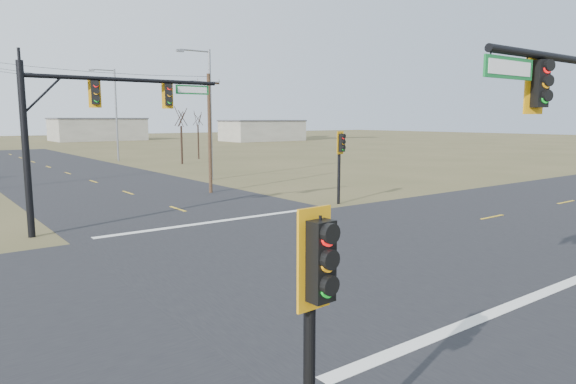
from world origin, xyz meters
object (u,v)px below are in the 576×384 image
object	(u,v)px
utility_pole_near	(210,131)
streetlight_a	(208,108)
mast_arm_far	(94,112)
bare_tree_c	(181,116)
pedestal_signal_sw	(317,285)
bare_tree_d	(198,118)
pedestal_signal_ne	(341,151)
streetlight_b	(114,110)

from	to	relation	value
utility_pole_near	streetlight_a	bearing A→B (deg)	62.59
mast_arm_far	bare_tree_c	xyz separation A→B (m)	(18.10, 29.55, -0.03)
pedestal_signal_sw	streetlight_a	world-z (taller)	streetlight_a
bare_tree_c	bare_tree_d	world-z (taller)	bare_tree_c
mast_arm_far	bare_tree_d	xyz separation A→B (m)	(23.02, 35.13, -0.22)
mast_arm_far	pedestal_signal_ne	size ratio (longest dim) A/B	2.11
utility_pole_near	bare_tree_d	size ratio (longest dim) A/B	1.26
mast_arm_far	utility_pole_near	bearing A→B (deg)	61.19
streetlight_a	bare_tree_c	size ratio (longest dim) A/B	1.56
mast_arm_far	bare_tree_c	bearing A→B (deg)	83.08
streetlight_a	streetlight_b	world-z (taller)	streetlight_b
streetlight_a	bare_tree_d	distance (m)	23.20
pedestal_signal_ne	pedestal_signal_sw	distance (m)	24.10
streetlight_b	bare_tree_d	distance (m)	10.02
pedestal_signal_sw	utility_pole_near	world-z (taller)	utility_pole_near
mast_arm_far	pedestal_signal_ne	bearing A→B (deg)	17.90
pedestal_signal_ne	utility_pole_near	xyz separation A→B (m)	(-3.95, 8.80, 1.04)
pedestal_signal_sw	utility_pole_near	bearing A→B (deg)	61.36
mast_arm_far	bare_tree_d	world-z (taller)	mast_arm_far
pedestal_signal_sw	streetlight_a	size ratio (longest dim) A/B	0.37
streetlight_a	bare_tree_c	world-z (taller)	streetlight_a
mast_arm_far	streetlight_b	size ratio (longest dim) A/B	0.84
mast_arm_far	streetlight_b	world-z (taller)	streetlight_b
pedestal_signal_ne	streetlight_b	world-z (taller)	streetlight_b
pedestal_signal_ne	streetlight_a	xyz separation A→B (m)	(-0.38, 15.69, 2.79)
streetlight_b	mast_arm_far	bearing A→B (deg)	-87.07
bare_tree_c	bare_tree_d	bearing A→B (deg)	48.61
utility_pole_near	bare_tree_d	world-z (taller)	utility_pole_near
bare_tree_c	bare_tree_d	distance (m)	7.44
pedestal_signal_ne	streetlight_a	bearing A→B (deg)	84.78
mast_arm_far	pedestal_signal_sw	distance (m)	19.48
utility_pole_near	bare_tree_c	bearing A→B (deg)	69.39
streetlight_b	pedestal_signal_sw	bearing A→B (deg)	-83.53
streetlight_a	bare_tree_d	world-z (taller)	streetlight_a
pedestal_signal_ne	pedestal_signal_sw	world-z (taller)	pedestal_signal_ne
utility_pole_near	streetlight_a	world-z (taller)	streetlight_a
pedestal_signal_sw	bare_tree_c	xyz separation A→B (m)	(20.99, 48.67, 2.40)
pedestal_signal_sw	pedestal_signal_ne	bearing A→B (deg)	43.57
pedestal_signal_sw	streetlight_b	size ratio (longest dim) A/B	0.36
utility_pole_near	bare_tree_d	xyz separation A→B (m)	(13.32, 27.93, 0.91)
utility_pole_near	bare_tree_c	size ratio (longest dim) A/B	1.18
mast_arm_far	utility_pole_near	size ratio (longest dim) A/B	1.14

